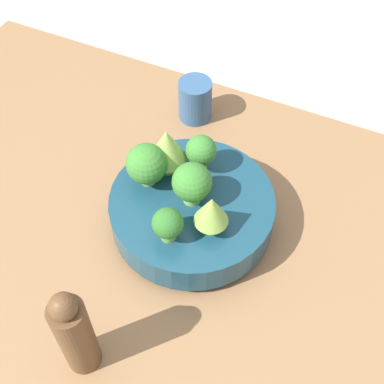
% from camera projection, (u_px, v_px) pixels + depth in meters
% --- Properties ---
extents(ground_plane, '(6.00, 6.00, 0.00)m').
position_uv_depth(ground_plane, '(169.00, 244.00, 0.93)').
color(ground_plane, '#ADA89E').
extents(table, '(1.20, 0.73, 0.05)m').
position_uv_depth(table, '(169.00, 236.00, 0.91)').
color(table, olive).
rests_on(table, ground_plane).
extents(bowl, '(0.26, 0.26, 0.07)m').
position_uv_depth(bowl, '(192.00, 210.00, 0.87)').
color(bowl, navy).
rests_on(bowl, table).
extents(broccoli_floret_left, '(0.07, 0.07, 0.08)m').
position_uv_depth(broccoli_floret_left, '(147.00, 164.00, 0.83)').
color(broccoli_floret_left, '#6BA34C').
rests_on(broccoli_floret_left, bowl).
extents(broccoli_floret_front, '(0.05, 0.05, 0.06)m').
position_uv_depth(broccoli_floret_front, '(168.00, 224.00, 0.77)').
color(broccoli_floret_front, '#6BA34C').
rests_on(broccoli_floret_front, bowl).
extents(romanesco_piece_far, '(0.06, 0.06, 0.09)m').
position_uv_depth(romanesco_piece_far, '(167.00, 147.00, 0.84)').
color(romanesco_piece_far, '#7AB256').
rests_on(romanesco_piece_far, bowl).
extents(broccoli_floret_center, '(0.06, 0.06, 0.08)m').
position_uv_depth(broccoli_floret_center, '(192.00, 183.00, 0.81)').
color(broccoli_floret_center, '#7AB256').
rests_on(broccoli_floret_center, bowl).
extents(romanesco_piece_near, '(0.05, 0.05, 0.08)m').
position_uv_depth(romanesco_piece_near, '(211.00, 211.00, 0.77)').
color(romanesco_piece_near, '#6BA34C').
rests_on(romanesco_piece_near, bowl).
extents(broccoli_floret_back, '(0.05, 0.05, 0.07)m').
position_uv_depth(broccoli_floret_back, '(201.00, 151.00, 0.85)').
color(broccoli_floret_back, '#609347').
rests_on(broccoli_floret_back, bowl).
extents(cup, '(0.06, 0.06, 0.08)m').
position_uv_depth(cup, '(195.00, 100.00, 1.02)').
color(cup, '#33567F').
rests_on(cup, table).
extents(pepper_mill, '(0.05, 0.05, 0.18)m').
position_uv_depth(pepper_mill, '(75.00, 333.00, 0.69)').
color(pepper_mill, brown).
rests_on(pepper_mill, table).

